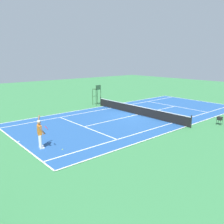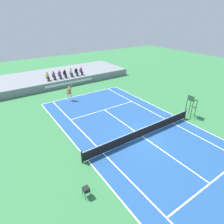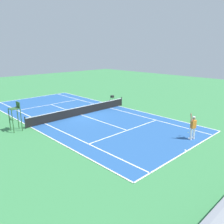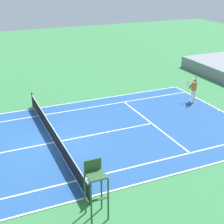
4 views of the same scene
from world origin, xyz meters
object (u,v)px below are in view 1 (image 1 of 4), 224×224
(umpire_chair, at_px, (97,92))
(tennis_ball, at_px, (63,149))
(ball_hopper, at_px, (220,118))
(tennis_player, at_px, (40,133))

(umpire_chair, bearing_deg, tennis_ball, 134.18)
(tennis_ball, height_order, ball_hopper, ball_hopper)
(tennis_ball, xyz_separation_m, ball_hopper, (-3.76, -12.91, 0.54))
(tennis_ball, bearing_deg, tennis_player, 38.98)
(tennis_player, height_order, umpire_chair, umpire_chair)
(tennis_player, height_order, ball_hopper, tennis_player)
(tennis_ball, bearing_deg, ball_hopper, -106.24)
(tennis_ball, xyz_separation_m, umpire_chair, (9.90, -10.19, 1.52))
(tennis_ball, distance_m, ball_hopper, 13.46)
(tennis_player, bearing_deg, tennis_ball, -141.02)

